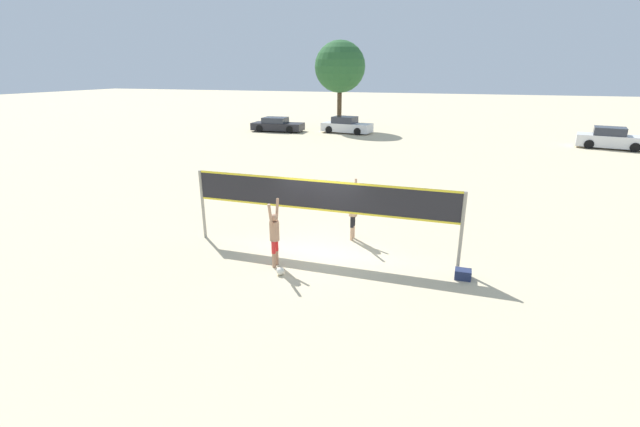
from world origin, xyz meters
TOP-DOWN VIEW (x-y plane):
  - ground_plane at (0.00, 0.00)m, footprint 200.00×200.00m
  - volleyball_net at (0.00, 0.00)m, footprint 8.36×0.10m
  - player_spiker at (-0.93, -1.34)m, footprint 0.28×0.68m
  - player_blocker at (0.70, 1.40)m, footprint 0.28×0.69m
  - volleyball at (-0.57, -1.83)m, footprint 0.22×0.22m
  - gear_bag at (4.28, -0.48)m, footprint 0.43×0.35m
  - parked_car_near at (-12.52, 25.36)m, footprint 4.82×2.18m
  - parked_car_mid at (-6.11, 26.30)m, footprint 4.70×2.43m
  - parked_car_far at (14.25, 24.47)m, footprint 4.74×2.74m
  - tree_left_cluster at (-7.37, 28.35)m, footprint 4.66×4.66m

SIDE VIEW (x-z plane):
  - ground_plane at x=0.00m, z-range 0.00..0.00m
  - volleyball at x=-0.57m, z-range 0.00..0.22m
  - gear_bag at x=4.28m, z-range 0.00..0.26m
  - parked_car_near at x=-12.52m, z-range -0.06..1.22m
  - parked_car_mid at x=-6.11m, z-range -0.08..1.38m
  - parked_car_far at x=14.25m, z-range -0.08..1.45m
  - player_spiker at x=-0.93m, z-range 0.04..2.03m
  - player_blocker at x=0.70m, z-range 0.05..2.08m
  - volleyball_net at x=0.00m, z-range 0.55..2.88m
  - tree_left_cluster at x=-7.37m, z-range 1.68..9.74m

